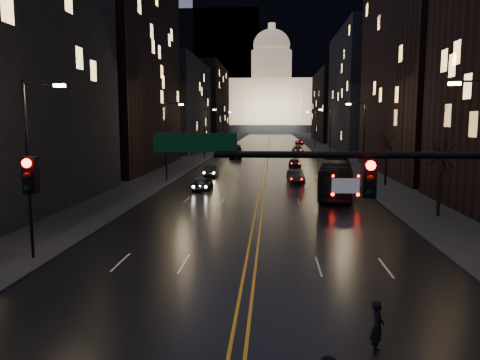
% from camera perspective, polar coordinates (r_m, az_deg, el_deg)
% --- Properties ---
extents(road, '(20.00, 320.00, 0.02)m').
position_cam_1_polar(road, '(142.29, 3.59, 4.59)').
color(road, black).
rests_on(road, ground).
extents(sidewalk_left, '(8.00, 320.00, 0.16)m').
position_cam_1_polar(sidewalk_left, '(143.07, -2.05, 4.64)').
color(sidewalk_left, black).
rests_on(sidewalk_left, ground).
extents(sidewalk_right, '(8.00, 320.00, 0.16)m').
position_cam_1_polar(sidewalk_right, '(142.87, 9.23, 4.54)').
color(sidewalk_right, black).
rests_on(sidewalk_right, ground).
extents(center_line, '(0.62, 320.00, 0.01)m').
position_cam_1_polar(center_line, '(142.29, 3.59, 4.59)').
color(center_line, orange).
rests_on(center_line, road).
extents(building_left_mid, '(12.00, 30.00, 28.00)m').
position_cam_1_polar(building_left_mid, '(70.02, -14.74, 12.87)').
color(building_left_mid, black).
rests_on(building_left_mid, ground).
extents(building_left_far, '(12.00, 34.00, 20.00)m').
position_cam_1_polar(building_left_far, '(106.45, -8.05, 8.94)').
color(building_left_far, black).
rests_on(building_left_far, ground).
extents(building_left_dist, '(12.00, 40.00, 24.00)m').
position_cam_1_polar(building_left_dist, '(153.77, -4.30, 9.26)').
color(building_left_dist, black).
rests_on(building_left_dist, ground).
extents(building_right_tall, '(12.00, 30.00, 38.00)m').
position_cam_1_polar(building_right_tall, '(66.32, 22.51, 17.24)').
color(building_right_tall, black).
rests_on(building_right_tall, ground).
extents(building_right_mid, '(12.00, 34.00, 26.00)m').
position_cam_1_polar(building_right_mid, '(106.17, 15.08, 10.39)').
color(building_right_mid, black).
rests_on(building_right_mid, ground).
extents(building_right_dist, '(12.00, 40.00, 22.00)m').
position_cam_1_polar(building_right_dist, '(153.46, 11.61, 8.76)').
color(building_right_dist, black).
rests_on(building_right_dist, ground).
extents(mountain_ridge, '(520.00, 60.00, 130.00)m').
position_cam_1_polar(mountain_ridge, '(398.27, 9.94, 15.71)').
color(mountain_ridge, black).
rests_on(mountain_ridge, ground).
extents(capitol, '(90.00, 50.00, 58.50)m').
position_cam_1_polar(capitol, '(262.30, 3.82, 9.64)').
color(capitol, black).
rests_on(capitol, ground).
extents(traffic_signal, '(17.29, 0.45, 7.00)m').
position_cam_1_polar(traffic_signal, '(13.21, 25.67, -2.05)').
color(traffic_signal, black).
rests_on(traffic_signal, ground).
extents(streetlamp_left_near, '(2.13, 0.25, 9.00)m').
position_cam_1_polar(streetlamp_left_near, '(25.16, -24.10, 2.18)').
color(streetlamp_left_near, black).
rests_on(streetlamp_left_near, ground).
extents(streetlamp_right_mid, '(2.13, 0.25, 9.00)m').
position_cam_1_polar(streetlamp_right_mid, '(53.06, 14.68, 5.03)').
color(streetlamp_right_mid, black).
rests_on(streetlamp_right_mid, ground).
extents(streetlamp_left_mid, '(2.13, 0.25, 9.00)m').
position_cam_1_polar(streetlamp_left_mid, '(53.47, -8.83, 5.20)').
color(streetlamp_left_mid, black).
rests_on(streetlamp_left_mid, ground).
extents(streetlamp_right_far, '(2.13, 0.25, 9.00)m').
position_cam_1_polar(streetlamp_right_far, '(82.71, 10.85, 5.92)').
color(streetlamp_right_far, black).
rests_on(streetlamp_right_far, ground).
extents(streetlamp_left_far, '(2.13, 0.25, 9.00)m').
position_cam_1_polar(streetlamp_left_far, '(82.98, -4.23, 6.04)').
color(streetlamp_left_far, black).
rests_on(streetlamp_left_far, ground).
extents(streetlamp_right_dist, '(2.13, 0.25, 9.00)m').
position_cam_1_polar(streetlamp_right_dist, '(112.55, 9.04, 6.34)').
color(streetlamp_right_dist, black).
rests_on(streetlamp_right_dist, ground).
extents(streetlamp_left_dist, '(2.13, 0.25, 9.00)m').
position_cam_1_polar(streetlamp_left_dist, '(112.75, -2.05, 6.43)').
color(streetlamp_left_dist, black).
rests_on(streetlamp_left_dist, ground).
extents(tree_right_mid, '(2.40, 2.40, 6.65)m').
position_cam_1_polar(tree_right_mid, '(36.24, 23.31, 2.76)').
color(tree_right_mid, black).
rests_on(tree_right_mid, ground).
extents(tree_right_far, '(2.40, 2.40, 6.65)m').
position_cam_1_polar(tree_right_far, '(51.59, 17.46, 4.24)').
color(tree_right_far, black).
rests_on(tree_right_far, ground).
extents(bus, '(4.34, 12.05, 3.28)m').
position_cam_1_polar(bus, '(44.21, 11.57, 0.20)').
color(bus, black).
rests_on(bus, ground).
extents(oncoming_car_a, '(1.84, 4.21, 1.41)m').
position_cam_1_polar(oncoming_car_a, '(46.77, -4.56, -0.44)').
color(oncoming_car_a, black).
rests_on(oncoming_car_a, ground).
extents(oncoming_car_b, '(1.63, 4.33, 1.41)m').
position_cam_1_polar(oncoming_car_b, '(58.07, -3.53, 1.11)').
color(oncoming_car_b, black).
rests_on(oncoming_car_b, ground).
extents(oncoming_car_c, '(2.72, 5.02, 1.34)m').
position_cam_1_polar(oncoming_car_c, '(83.34, -0.57, 3.03)').
color(oncoming_car_c, black).
rests_on(oncoming_car_c, ground).
extents(oncoming_car_d, '(2.97, 5.82, 1.62)m').
position_cam_1_polar(oncoming_car_d, '(102.24, -0.49, 3.93)').
color(oncoming_car_d, black).
rests_on(oncoming_car_d, ground).
extents(receding_car_a, '(1.94, 4.54, 1.46)m').
position_cam_1_polar(receding_car_a, '(52.23, 6.79, 0.39)').
color(receding_car_a, black).
rests_on(receding_car_a, ground).
extents(receding_car_b, '(1.85, 3.95, 1.31)m').
position_cam_1_polar(receding_car_b, '(69.68, 6.68, 2.09)').
color(receding_car_b, black).
rests_on(receding_car_b, ground).
extents(receding_car_c, '(2.37, 5.14, 1.45)m').
position_cam_1_polar(receding_car_c, '(98.21, 7.05, 3.68)').
color(receding_car_c, black).
rests_on(receding_car_c, ground).
extents(receding_car_d, '(2.22, 4.55, 1.24)m').
position_cam_1_polar(receding_car_d, '(132.57, 7.24, 4.60)').
color(receding_car_d, black).
rests_on(receding_car_d, ground).
extents(pedestrian_a, '(0.58, 0.70, 1.66)m').
position_cam_1_polar(pedestrian_a, '(15.46, 16.41, -16.83)').
color(pedestrian_a, black).
rests_on(pedestrian_a, ground).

